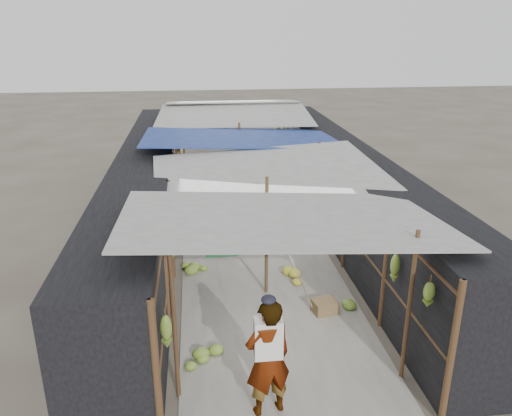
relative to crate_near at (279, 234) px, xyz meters
name	(u,v)px	position (x,y,z in m)	size (l,w,h in m)	color
ground	(293,386)	(-0.76, -5.77, -0.16)	(80.00, 80.00, 0.00)	#6B6356
aisle_slab	(248,230)	(-0.76, 0.73, -0.15)	(3.60, 16.00, 0.02)	#9E998E
stall_left	(148,196)	(-3.46, 0.73, 0.99)	(1.40, 15.00, 2.30)	black
stall_right	(344,188)	(1.94, 0.73, 0.99)	(1.40, 15.00, 2.30)	black
crate_near	(279,234)	(0.00, 0.00, 0.00)	(0.53, 0.43, 0.32)	#94714B
crate_mid	(324,307)	(0.28, -3.72, -0.02)	(0.46, 0.37, 0.28)	#94714B
crate_back	(239,189)	(-0.71, 4.24, -0.04)	(0.39, 0.32, 0.25)	#94714B
black_basin	(274,179)	(0.72, 5.40, -0.07)	(0.60, 0.60, 0.18)	black
vendor_elderly	(268,358)	(-1.24, -6.27, 0.79)	(0.69, 0.45, 1.89)	silver
shopper_blue	(228,220)	(-1.42, -0.59, 0.70)	(0.84, 0.65, 1.72)	#1C4A90
vendor_seated	(277,173)	(0.72, 4.76, 0.31)	(0.61, 0.35, 0.94)	#49453F
market_canopy	(248,144)	(-0.74, 1.03, 2.25)	(5.62, 15.20, 2.77)	brown
hanging_bananas	(253,174)	(-0.64, 0.65, 1.51)	(3.95, 13.97, 0.80)	olive
floor_bananas	(244,247)	(-1.04, -0.72, 0.00)	(3.84, 7.85, 0.34)	olive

